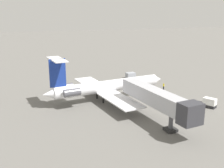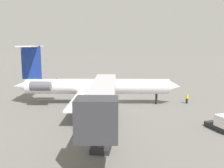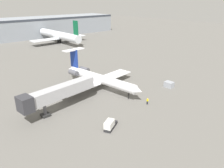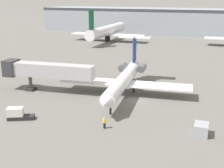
% 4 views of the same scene
% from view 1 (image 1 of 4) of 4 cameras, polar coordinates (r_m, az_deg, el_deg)
% --- Properties ---
extents(ground_plane, '(400.00, 400.00, 0.10)m').
position_cam_1_polar(ground_plane, '(62.05, 0.10, -2.28)').
color(ground_plane, '#66635E').
extents(regional_jet, '(25.66, 27.92, 9.71)m').
position_cam_1_polar(regional_jet, '(57.45, -1.67, -0.46)').
color(regional_jet, white).
rests_on(regional_jet, ground_plane).
extents(jet_bridge, '(18.76, 4.96, 5.99)m').
position_cam_1_polar(jet_bridge, '(45.50, 10.10, -3.34)').
color(jet_bridge, '#ADADB2').
rests_on(jet_bridge, ground_plane).
extents(ground_crew_marshaller, '(0.47, 0.46, 1.69)m').
position_cam_1_polar(ground_crew_marshaller, '(66.79, 10.75, -0.47)').
color(ground_crew_marshaller, black).
rests_on(ground_crew_marshaller, ground_plane).
extents(baggage_tug_lead, '(4.20, 3.05, 1.90)m').
position_cam_1_polar(baggage_tug_lead, '(57.30, 19.41, -3.75)').
color(baggage_tug_lead, '#262628').
rests_on(baggage_tug_lead, ground_plane).
extents(cargo_container_uld, '(1.95, 2.49, 1.64)m').
position_cam_1_polar(cargo_container_uld, '(76.70, 3.91, 1.78)').
color(cargo_container_uld, '#999EA8').
rests_on(cargo_container_uld, ground_plane).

